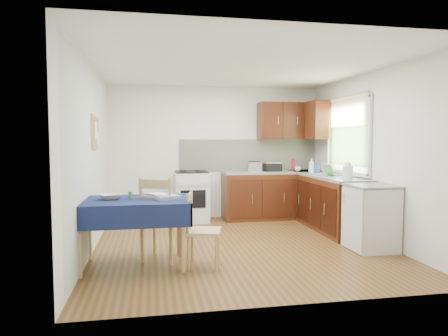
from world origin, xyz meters
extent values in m
plane|color=#4F3015|center=(0.00, 0.00, 0.00)|extent=(4.20, 4.20, 0.00)
cube|color=white|center=(0.00, 0.00, 2.50)|extent=(4.00, 4.20, 0.02)
cube|color=white|center=(0.00, 2.10, 1.25)|extent=(4.00, 0.02, 2.50)
cube|color=white|center=(0.00, -2.10, 1.25)|extent=(4.00, 0.02, 2.50)
cube|color=silver|center=(-2.00, 0.00, 1.25)|extent=(0.02, 4.20, 2.50)
cube|color=white|center=(2.00, 0.00, 1.25)|extent=(0.02, 4.20, 2.50)
cube|color=#341B09|center=(1.05, 1.80, 0.43)|extent=(1.90, 0.60, 0.86)
cube|color=#341B09|center=(1.70, 0.65, 0.43)|extent=(0.60, 1.70, 0.86)
cube|color=slate|center=(1.05, 1.80, 0.88)|extent=(1.90, 0.60, 0.04)
cube|color=slate|center=(1.70, 0.65, 0.88)|extent=(0.60, 1.70, 0.04)
cube|color=slate|center=(1.70, 1.80, 0.88)|extent=(0.60, 0.60, 0.04)
cube|color=beige|center=(0.65, 2.08, 1.20)|extent=(2.70, 0.02, 0.60)
cube|color=#341B09|center=(1.40, 1.93, 1.85)|extent=(1.20, 0.35, 0.70)
cube|color=#341B09|center=(1.82, 1.50, 1.85)|extent=(0.35, 0.50, 0.70)
cube|color=silver|center=(-0.50, 1.80, 0.45)|extent=(0.60, 0.60, 0.90)
cube|color=black|center=(-0.50, 1.80, 0.91)|extent=(0.58, 0.58, 0.02)
cube|color=black|center=(-0.50, 1.50, 0.45)|extent=(0.44, 0.01, 0.32)
cube|color=#375D26|center=(1.99, 0.70, 1.50)|extent=(0.01, 1.40, 0.85)
cube|color=silver|center=(1.97, 0.70, 2.15)|extent=(0.04, 1.48, 0.06)
cube|color=silver|center=(1.97, 0.70, 0.95)|extent=(0.04, 1.48, 0.06)
cube|color=tan|center=(1.96, 0.70, 1.93)|extent=(0.02, 1.36, 0.44)
cube|color=silver|center=(1.70, -0.55, 0.42)|extent=(0.55, 0.58, 0.85)
cube|color=slate|center=(1.70, -0.55, 0.87)|extent=(0.58, 0.60, 0.03)
cube|color=tan|center=(-1.98, 0.30, 1.60)|extent=(0.02, 0.62, 0.47)
cube|color=#9D7E42|center=(-1.96, 0.30, 1.60)|extent=(0.01, 0.56, 0.41)
cube|color=white|center=(-1.95, 0.22, 1.62)|extent=(0.00, 0.18, 0.24)
cube|color=white|center=(-1.95, 0.42, 1.50)|extent=(0.00, 0.15, 0.20)
cube|color=#101C41|center=(-1.43, -0.68, 0.78)|extent=(1.27, 0.84, 0.03)
cube|color=#101C41|center=(-1.43, -1.11, 0.66)|extent=(1.31, 0.02, 0.26)
cube|color=#101C41|center=(-1.43, -0.25, 0.66)|extent=(1.31, 0.02, 0.26)
cube|color=#101C41|center=(-2.07, -0.68, 0.66)|extent=(0.02, 0.88, 0.26)
cube|color=#101C41|center=(-0.79, -0.68, 0.66)|extent=(0.02, 0.88, 0.26)
cylinder|color=tan|center=(-1.98, -1.02, 0.38)|extent=(0.05, 0.05, 0.76)
cylinder|color=tan|center=(-0.88, -1.02, 0.38)|extent=(0.05, 0.05, 0.76)
cylinder|color=tan|center=(-1.98, -0.34, 0.38)|extent=(0.05, 0.05, 0.76)
cylinder|color=tan|center=(-0.88, -0.34, 0.38)|extent=(0.05, 0.05, 0.76)
cube|color=tan|center=(-1.09, -0.48, 0.49)|extent=(0.61, 0.61, 0.04)
cube|color=tan|center=(-1.17, -0.66, 0.87)|extent=(0.39, 0.20, 0.33)
cylinder|color=tan|center=(-0.85, -0.39, 0.25)|extent=(0.04, 0.04, 0.49)
cylinder|color=tan|center=(-1.19, -0.24, 0.25)|extent=(0.04, 0.04, 0.49)
cylinder|color=tan|center=(-1.00, -0.73, 0.25)|extent=(0.04, 0.04, 0.49)
cylinder|color=tan|center=(-1.34, -0.58, 0.25)|extent=(0.04, 0.04, 0.49)
cube|color=tan|center=(-0.62, -0.86, 0.42)|extent=(0.47, 0.47, 0.04)
cube|color=tan|center=(-0.78, -0.82, 0.74)|extent=(0.11, 0.35, 0.28)
cylinder|color=tan|center=(-0.50, -1.05, 0.21)|extent=(0.03, 0.03, 0.42)
cylinder|color=tan|center=(-0.43, -0.74, 0.21)|extent=(0.03, 0.03, 0.42)
cylinder|color=tan|center=(-0.81, -0.98, 0.21)|extent=(0.03, 0.03, 0.42)
cylinder|color=tan|center=(-0.74, -0.67, 0.21)|extent=(0.03, 0.03, 0.42)
cube|color=silver|center=(0.67, 1.77, 0.99)|extent=(0.26, 0.16, 0.18)
cube|color=black|center=(0.67, 1.77, 1.09)|extent=(0.22, 0.02, 0.02)
cube|color=black|center=(1.03, 1.79, 0.97)|extent=(0.31, 0.27, 0.14)
cube|color=silver|center=(1.03, 1.79, 1.07)|extent=(0.31, 0.27, 0.03)
cylinder|color=red|center=(1.43, 1.76, 1.02)|extent=(0.06, 0.06, 0.24)
cube|color=gold|center=(1.01, 1.91, 0.98)|extent=(0.14, 0.11, 0.16)
cube|color=gray|center=(1.67, 0.77, 0.91)|extent=(0.42, 0.32, 0.02)
cylinder|color=silver|center=(1.67, 0.77, 1.00)|extent=(0.05, 0.20, 0.20)
cylinder|color=silver|center=(1.73, 0.18, 1.00)|extent=(0.15, 0.15, 0.19)
sphere|color=silver|center=(1.73, 0.18, 1.11)|extent=(0.10, 0.10, 0.10)
imported|color=white|center=(1.48, 1.64, 0.95)|extent=(0.12, 0.12, 0.09)
imported|color=silver|center=(1.60, 1.29, 1.03)|extent=(0.12, 0.12, 0.26)
imported|color=#1A4F9D|center=(1.69, 1.25, 0.99)|extent=(0.12, 0.12, 0.18)
imported|color=#22802E|center=(1.66, 0.63, 0.98)|extent=(0.18, 0.18, 0.17)
imported|color=beige|center=(-1.69, -0.62, 0.82)|extent=(0.33, 0.33, 0.06)
imported|color=white|center=(-1.20, -0.40, 0.80)|extent=(0.28, 0.30, 0.02)
cylinder|color=#227F29|center=(-1.47, -0.63, 0.83)|extent=(0.04, 0.04, 0.08)
cube|color=navy|center=(-1.04, -0.76, 0.82)|extent=(0.32, 0.28, 0.05)
camera|label=1|loc=(-1.21, -5.43, 1.48)|focal=32.00mm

